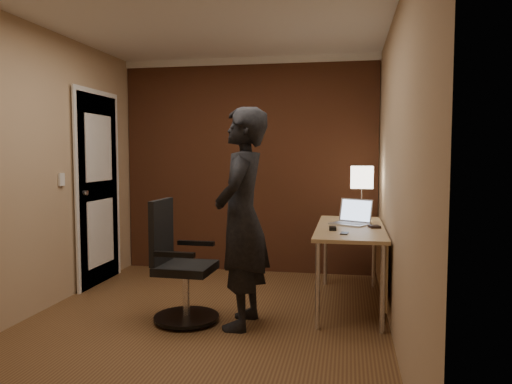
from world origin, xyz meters
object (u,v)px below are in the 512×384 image
at_px(desk, 358,241).
at_px(mouse, 333,228).
at_px(laptop, 353,217).
at_px(phone, 344,233).
at_px(wallet, 374,227).
at_px(desk_lamp, 362,178).
at_px(office_chair, 179,269).
at_px(person, 242,218).

distance_m(desk, mouse, 0.37).
relative_size(laptop, phone, 3.60).
relative_size(phone, wallet, 1.05).
height_order(desk_lamp, office_chair, desk_lamp).
height_order(desk_lamp, wallet, desk_lamp).
distance_m(laptop, mouse, 0.45).
bearing_deg(desk_lamp, desk, -93.90).
bearing_deg(laptop, wallet, -47.38).
distance_m(phone, wallet, 0.47).
height_order(mouse, phone, mouse).
height_order(mouse, wallet, mouse).
relative_size(desk_lamp, office_chair, 0.54).
distance_m(mouse, wallet, 0.42).
distance_m(mouse, office_chair, 1.36).
xyz_separation_m(desk, office_chair, (-1.46, -0.71, -0.16)).
bearing_deg(desk_lamp, wallet, -80.27).
xyz_separation_m(mouse, phone, (0.10, -0.18, -0.01)).
xyz_separation_m(desk_lamp, person, (-0.97, -1.26, -0.27)).
bearing_deg(mouse, laptop, 63.41).
height_order(desk_lamp, laptop, desk_lamp).
height_order(wallet, person, person).
distance_m(laptop, wallet, 0.29).
bearing_deg(phone, office_chair, -162.48).
distance_m(office_chair, person, 0.69).
height_order(desk_lamp, mouse, desk_lamp).
relative_size(mouse, office_chair, 0.10).
xyz_separation_m(desk_lamp, phone, (-0.16, -0.98, -0.41)).
bearing_deg(phone, person, -155.07).
bearing_deg(office_chair, wallet, 22.53).
distance_m(mouse, phone, 0.20).
distance_m(mouse, person, 0.85).
xyz_separation_m(desk, laptop, (-0.05, 0.16, 0.19)).
distance_m(desk_lamp, wallet, 0.73).
bearing_deg(mouse, phone, -64.62).
distance_m(desk, wallet, 0.20).
height_order(laptop, person, person).
bearing_deg(office_chair, person, -0.24).
relative_size(desk, person, 0.85).
bearing_deg(laptop, mouse, -112.36).
xyz_separation_m(mouse, wallet, (0.36, 0.21, -0.01)).
relative_size(mouse, person, 0.06).
distance_m(desk, person, 1.20).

